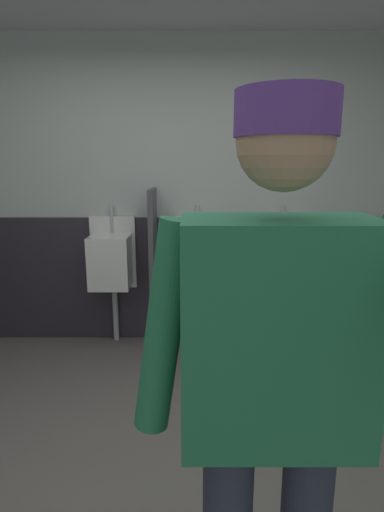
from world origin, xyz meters
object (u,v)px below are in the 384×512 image
urinal_right (282,261)px  person (272,384)px  urinal_left (110,261)px  urinal_middle (196,261)px

urinal_right → person: bearing=-103.3°
urinal_left → person: person is taller
urinal_middle → urinal_right: 0.75m
urinal_left → person: bearing=-69.8°
urinal_left → urinal_middle: same height
urinal_left → urinal_middle: (0.75, 0.00, 0.00)m
urinal_right → person: 2.56m
urinal_left → urinal_middle: size_ratio=1.00×
urinal_middle → urinal_left: bearing=180.0°
urinal_right → person: (-0.59, -2.48, 0.28)m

